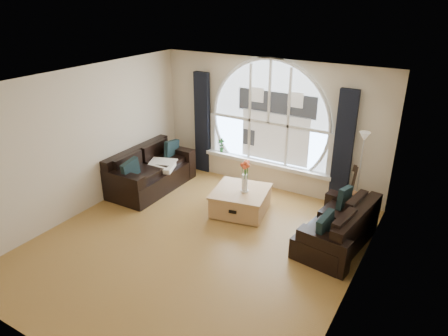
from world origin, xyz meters
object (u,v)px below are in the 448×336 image
potted_plant (221,145)px  coffee_chest (241,200)px  vase_flowers (245,172)px  guitar (353,190)px  sofa_right (337,224)px  floor_lamp (359,173)px  sofa_left (151,171)px

potted_plant → coffee_chest: bearing=-46.9°
vase_flowers → potted_plant: (-1.31, 1.32, -0.13)m
vase_flowers → guitar: (1.76, 0.96, -0.31)m
sofa_right → guitar: guitar is taller
coffee_chest → potted_plant: potted_plant is taller
floor_lamp → guitar: 0.33m
sofa_left → floor_lamp: floor_lamp is taller
guitar → sofa_right: bearing=-71.9°
vase_flowers → sofa_right: bearing=-5.3°
coffee_chest → guitar: (1.84, 0.95, 0.29)m
vase_flowers → potted_plant: 1.86m
potted_plant → floor_lamp: bearing=-3.3°
sofa_left → vase_flowers: 2.25m
sofa_right → coffee_chest: size_ratio=1.64×
coffee_chest → floor_lamp: bearing=19.6°
coffee_chest → guitar: guitar is taller
sofa_left → potted_plant: (0.90, 1.38, 0.31)m
coffee_chest → vase_flowers: vase_flowers is taller
sofa_left → coffee_chest: size_ratio=1.91×
sofa_right → vase_flowers: size_ratio=2.35×
coffee_chest → potted_plant: size_ratio=3.17×
floor_lamp → potted_plant: 3.11m
coffee_chest → sofa_left: bearing=170.4°
sofa_right → sofa_left: bearing=-173.7°
floor_lamp → potted_plant: bearing=176.7°
coffee_chest → floor_lamp: (1.88, 1.13, 0.56)m
guitar → potted_plant: (-3.07, 0.36, 0.18)m
sofa_left → potted_plant: potted_plant is taller
sofa_right → floor_lamp: bearing=98.5°
sofa_right → vase_flowers: 1.87m
sofa_right → guitar: 1.14m
coffee_chest → potted_plant: 1.85m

